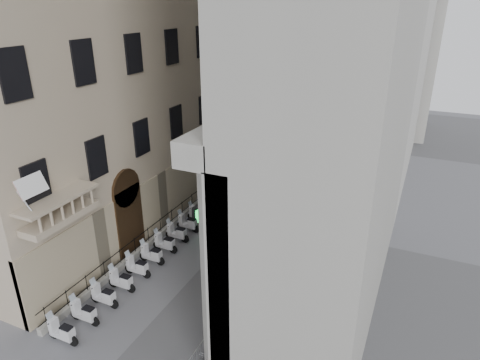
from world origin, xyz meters
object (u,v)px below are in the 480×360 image
object	(u,v)px
scooter_0	(64,342)
pedestrian_a	(298,168)
info_kiosk	(198,217)
street_lamp	(209,138)
security_tent	(269,137)
pedestrian_b	(332,153)

from	to	relation	value
scooter_0	pedestrian_a	size ratio (longest dim) A/B	0.93
info_kiosk	street_lamp	bearing A→B (deg)	121.39
security_tent	pedestrian_b	world-z (taller)	security_tent
street_lamp	pedestrian_b	distance (m)	14.96
scooter_0	info_kiosk	size ratio (longest dim) A/B	0.85
security_tent	info_kiosk	world-z (taller)	security_tent
security_tent	pedestrian_b	xyz separation A→B (m)	(5.46, 3.37, -1.89)
pedestrian_a	pedestrian_b	bearing A→B (deg)	-87.28
security_tent	pedestrian_b	bearing A→B (deg)	31.69
street_lamp	pedestrian_a	world-z (taller)	street_lamp
street_lamp	info_kiosk	xyz separation A→B (m)	(1.37, -4.56, -4.28)
pedestrian_b	pedestrian_a	bearing A→B (deg)	83.68
security_tent	pedestrian_a	bearing A→B (deg)	-24.02
scooter_0	street_lamp	xyz separation A→B (m)	(-0.90, 16.53, 5.17)
scooter_0	security_tent	world-z (taller)	security_tent
street_lamp	pedestrian_b	bearing A→B (deg)	44.02
pedestrian_a	info_kiosk	bearing A→B (deg)	98.26
pedestrian_a	pedestrian_b	xyz separation A→B (m)	(1.96, 4.93, 0.07)
street_lamp	info_kiosk	distance (m)	6.40
security_tent	info_kiosk	size ratio (longest dim) A/B	2.31
info_kiosk	pedestrian_b	bearing A→B (deg)	86.89
scooter_0	pedestrian_b	size ratio (longest dim) A/B	0.85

